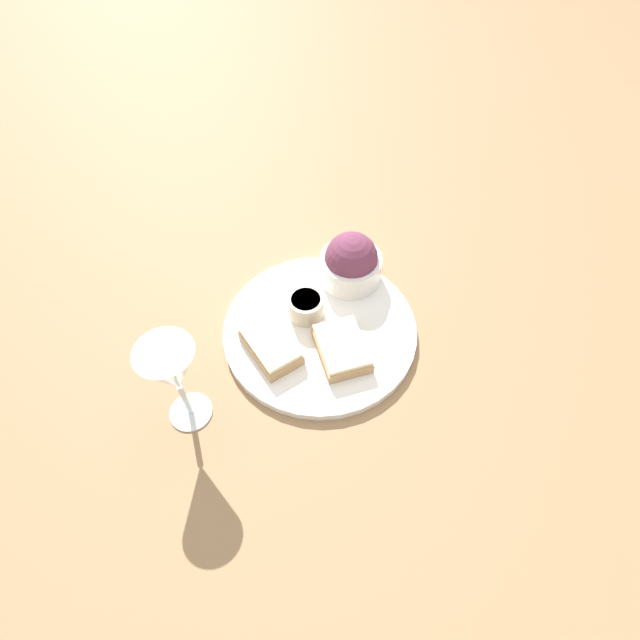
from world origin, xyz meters
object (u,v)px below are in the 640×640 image
object	(u,v)px
salad_bowl	(351,263)
cheese_toast_far	(271,346)
sauce_ramekin	(306,306)
cheese_toast_near	(342,348)
wine_glass	(173,373)

from	to	relation	value
salad_bowl	cheese_toast_far	xyz separation A→B (m)	(0.09, -0.17, -0.02)
sauce_ramekin	cheese_toast_near	bearing A→B (deg)	14.31
sauce_ramekin	cheese_toast_near	xyz separation A→B (m)	(0.09, 0.02, -0.01)
wine_glass	cheese_toast_near	bearing A→B (deg)	90.86
cheese_toast_near	cheese_toast_far	bearing A→B (deg)	-114.33
salad_bowl	cheese_toast_far	bearing A→B (deg)	-62.43
cheese_toast_near	wine_glass	world-z (taller)	wine_glass
sauce_ramekin	wine_glass	bearing A→B (deg)	-66.42
sauce_ramekin	wine_glass	world-z (taller)	wine_glass
salad_bowl	sauce_ramekin	world-z (taller)	salad_bowl
sauce_ramekin	wine_glass	distance (m)	0.24
salad_bowl	sauce_ramekin	size ratio (longest dim) A/B	1.82
cheese_toast_near	wine_glass	size ratio (longest dim) A/B	0.63
sauce_ramekin	cheese_toast_near	world-z (taller)	sauce_ramekin
salad_bowl	wine_glass	bearing A→B (deg)	-66.12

